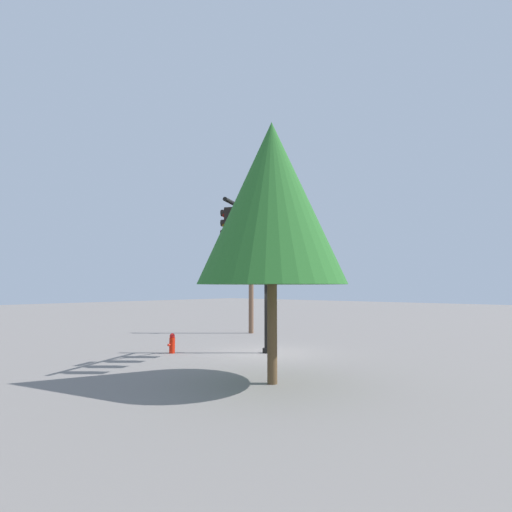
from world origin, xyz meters
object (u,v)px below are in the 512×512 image
at_px(utility_pole, 251,272).
at_px(fire_hydrant, 172,343).
at_px(signal_pole_assembly, 251,243).
at_px(tree_near, 272,202).

distance_m(utility_pole, fire_hydrant, 8.87).
xyz_separation_m(signal_pole_assembly, fire_hydrant, (0.82, -3.72, -4.06)).
bearing_deg(utility_pole, signal_pole_assembly, 41.38).
relative_size(fire_hydrant, tree_near, 0.11).
height_order(signal_pole_assembly, tree_near, tree_near).
xyz_separation_m(utility_pole, tree_near, (9.44, 9.12, 1.61)).
bearing_deg(signal_pole_assembly, utility_pole, -138.62).
bearing_deg(signal_pole_assembly, tree_near, 50.58).
distance_m(signal_pole_assembly, utility_pole, 9.41).
height_order(signal_pole_assembly, utility_pole, utility_pole).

